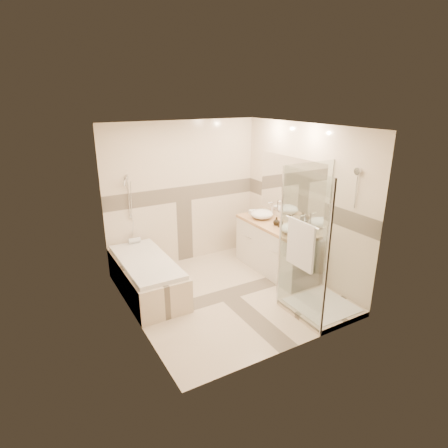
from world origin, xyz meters
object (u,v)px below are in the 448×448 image
shower_enclosure (314,278)px  amenity_bottle_a (281,223)px  amenity_bottle_b (276,221)px  bathtub (147,275)px  vessel_sink_near (262,214)px  vanity (275,248)px  vessel_sink_far (293,228)px

shower_enclosure → amenity_bottle_a: 1.23m
shower_enclosure → amenity_bottle_b: shower_enclosure is taller
bathtub → vessel_sink_near: (2.13, 0.03, 0.62)m
vessel_sink_near → amenity_bottle_b: size_ratio=2.82×
amenity_bottle_b → vanity: bearing=60.2°
bathtub → vessel_sink_far: 2.36m
shower_enclosure → bathtub: bearing=138.9°
bathtub → vanity: size_ratio=1.05×
vessel_sink_near → vessel_sink_far: bearing=-90.0°
vessel_sink_near → amenity_bottle_b: vessel_sink_near is taller
vessel_sink_near → amenity_bottle_a: bearing=-90.0°
vanity → amenity_bottle_a: amenity_bottle_a is taller
amenity_bottle_b → vessel_sink_near: bearing=90.0°
vessel_sink_near → amenity_bottle_b: 0.42m
bathtub → vessel_sink_near: 2.22m
vessel_sink_far → amenity_bottle_b: vessel_sink_far is taller
bathtub → vessel_sink_near: size_ratio=4.31×
vessel_sink_near → vessel_sink_far: same height
vessel_sink_far → bathtub: bearing=159.1°
shower_enclosure → vessel_sink_near: (0.27, 1.65, 0.42)m
vessel_sink_far → amenity_bottle_b: 0.43m
vessel_sink_near → amenity_bottle_a: (0.00, -0.53, -0.01)m
vessel_sink_far → vanity: bearing=87.5°
bathtub → vessel_sink_near: vessel_sink_near is taller
vessel_sink_near → amenity_bottle_b: (0.00, -0.42, -0.01)m
bathtub → amenity_bottle_b: 2.25m
shower_enclosure → amenity_bottle_b: size_ratio=14.62×
bathtub → vanity: (2.15, -0.35, 0.12)m
bathtub → amenity_bottle_b: amenity_bottle_b is taller
shower_enclosure → vessel_sink_far: size_ratio=5.20×
vessel_sink_near → vessel_sink_far: (0.00, -0.85, -0.00)m
vanity → shower_enclosure: (-0.29, -1.27, 0.08)m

